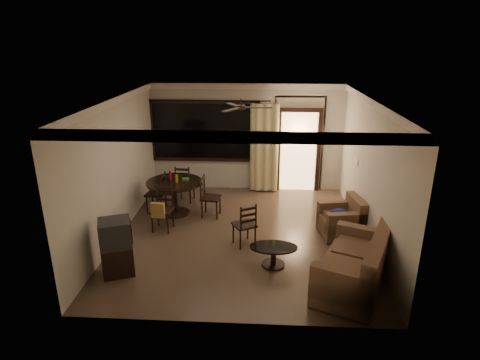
# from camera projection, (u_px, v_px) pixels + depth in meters

# --- Properties ---
(ground) EXTENTS (5.50, 5.50, 0.00)m
(ground) POSITION_uv_depth(u_px,v_px,m) (241.00, 235.00, 8.36)
(ground) COLOR #7F6651
(ground) RESTS_ON ground
(room_shell) EXTENTS (5.50, 6.70, 5.50)m
(room_shell) POSITION_uv_depth(u_px,v_px,m) (271.00, 130.00, 9.38)
(room_shell) COLOR beige
(room_shell) RESTS_ON ground
(dining_table) EXTENTS (1.27, 1.27, 1.01)m
(dining_table) POSITION_uv_depth(u_px,v_px,m) (175.00, 188.00, 9.16)
(dining_table) COLOR black
(dining_table) RESTS_ON ground
(dining_chair_west) EXTENTS (0.46, 0.46, 0.95)m
(dining_chair_west) POSITION_uv_depth(u_px,v_px,m) (157.00, 200.00, 9.38)
(dining_chair_west) COLOR black
(dining_chair_west) RESTS_ON ground
(dining_chair_east) EXTENTS (0.46, 0.46, 0.95)m
(dining_chair_east) POSITION_uv_depth(u_px,v_px,m) (210.00, 205.00, 9.14)
(dining_chair_east) COLOR black
(dining_chair_east) RESTS_ON ground
(dining_chair_south) EXTENTS (0.46, 0.52, 0.95)m
(dining_chair_south) POSITION_uv_depth(u_px,v_px,m) (162.00, 217.00, 8.47)
(dining_chair_south) COLOR black
(dining_chair_south) RESTS_ON ground
(dining_chair_north) EXTENTS (0.46, 0.46, 0.95)m
(dining_chair_north) POSITION_uv_depth(u_px,v_px,m) (185.00, 190.00, 10.00)
(dining_chair_north) COLOR black
(dining_chair_north) RESTS_ON ground
(tv_cabinet) EXTENTS (0.65, 0.63, 1.00)m
(tv_cabinet) POSITION_uv_depth(u_px,v_px,m) (117.00, 247.00, 6.85)
(tv_cabinet) COLOR black
(tv_cabinet) RESTS_ON ground
(sofa) EXTENTS (1.56, 1.98, 0.94)m
(sofa) POSITION_uv_depth(u_px,v_px,m) (357.00, 267.00, 6.47)
(sofa) COLOR #472E20
(sofa) RESTS_ON ground
(armchair) EXTENTS (0.91, 0.91, 0.80)m
(armchair) POSITION_uv_depth(u_px,v_px,m) (343.00, 220.00, 8.24)
(armchair) COLOR #472E20
(armchair) RESTS_ON ground
(coffee_table) EXTENTS (0.85, 0.51, 0.38)m
(coffee_table) POSITION_uv_depth(u_px,v_px,m) (274.00, 253.00, 7.16)
(coffee_table) COLOR black
(coffee_table) RESTS_ON ground
(side_chair) EXTENTS (0.54, 0.54, 0.90)m
(side_chair) POSITION_uv_depth(u_px,v_px,m) (244.00, 232.00, 7.87)
(side_chair) COLOR black
(side_chair) RESTS_ON ground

